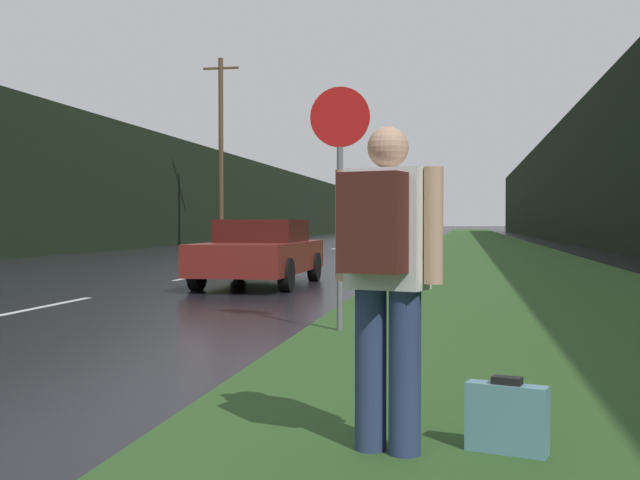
# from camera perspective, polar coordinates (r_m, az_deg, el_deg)

# --- Properties ---
(grass_verge) EXTENTS (6.00, 240.00, 0.02)m
(grass_verge) POSITION_cam_1_polar(r_m,az_deg,el_deg) (42.54, 11.74, -0.47)
(grass_verge) COLOR #2D5123
(grass_verge) RESTS_ON ground_plane
(lane_stripe_b) EXTENTS (0.12, 3.00, 0.01)m
(lane_stripe_b) POSITION_cam_1_polar(r_m,az_deg,el_deg) (12.65, -19.15, -4.51)
(lane_stripe_b) COLOR silver
(lane_stripe_b) RESTS_ON ground_plane
(lane_stripe_c) EXTENTS (0.12, 3.00, 0.01)m
(lane_stripe_c) POSITION_cam_1_polar(r_m,az_deg,el_deg) (19.04, -8.78, -2.55)
(lane_stripe_c) COLOR silver
(lane_stripe_c) RESTS_ON ground_plane
(lane_stripe_d) EXTENTS (0.12, 3.00, 0.01)m
(lane_stripe_d) POSITION_cam_1_polar(r_m,az_deg,el_deg) (25.75, -3.71, -1.56)
(lane_stripe_d) COLOR silver
(lane_stripe_d) RESTS_ON ground_plane
(lane_stripe_e) EXTENTS (0.12, 3.00, 0.01)m
(lane_stripe_e) POSITION_cam_1_polar(r_m,az_deg,el_deg) (32.58, -0.76, -0.97)
(lane_stripe_e) COLOR silver
(lane_stripe_e) RESTS_ON ground_plane
(lane_stripe_f) EXTENTS (0.12, 3.00, 0.01)m
(lane_stripe_f) POSITION_cam_1_polar(r_m,az_deg,el_deg) (39.47, 1.16, -0.59)
(lane_stripe_f) COLOR silver
(lane_stripe_f) RESTS_ON ground_plane
(treeline_far_side) EXTENTS (2.00, 140.00, 5.93)m
(treeline_far_side) POSITION_cam_1_polar(r_m,az_deg,el_deg) (55.07, -7.31, 3.00)
(treeline_far_side) COLOR black
(treeline_far_side) RESTS_ON ground_plane
(treeline_near_side) EXTENTS (2.00, 140.00, 7.90)m
(treeline_near_side) POSITION_cam_1_polar(r_m,az_deg,el_deg) (53.06, 17.97, 4.08)
(treeline_near_side) COLOR black
(treeline_near_side) RESTS_ON ground_plane
(utility_pole_far) EXTENTS (1.80, 0.24, 9.38)m
(utility_pole_far) POSITION_cam_1_polar(r_m,az_deg,el_deg) (40.09, -7.06, 6.33)
(utility_pole_far) COLOR #4C3823
(utility_pole_far) RESTS_ON ground_plane
(stop_sign) EXTENTS (0.69, 0.07, 2.81)m
(stop_sign) POSITION_cam_1_polar(r_m,az_deg,el_deg) (9.18, 1.42, 4.21)
(stop_sign) COLOR slate
(stop_sign) RESTS_ON ground_plane
(hitchhiker_with_backpack) EXTENTS (0.59, 0.50, 1.77)m
(hitchhiker_with_backpack) POSITION_cam_1_polar(r_m,az_deg,el_deg) (4.27, 4.65, -1.98)
(hitchhiker_with_backpack) COLOR navy
(hitchhiker_with_backpack) RESTS_ON ground_plane
(suitcase) EXTENTS (0.45, 0.24, 0.43)m
(suitcase) POSITION_cam_1_polar(r_m,az_deg,el_deg) (4.51, 13.14, -12.31)
(suitcase) COLOR #6093A8
(suitcase) RESTS_ON ground_plane
(car_passing_near) EXTENTS (1.89, 4.45, 1.32)m
(car_passing_near) POSITION_cam_1_polar(r_m,az_deg,el_deg) (16.07, -4.25, -0.84)
(car_passing_near) COLOR maroon
(car_passing_near) RESTS_ON ground_plane
(car_passing_far) EXTENTS (1.92, 4.29, 1.32)m
(car_passing_far) POSITION_cam_1_polar(r_m,az_deg,el_deg) (34.30, 3.47, 0.25)
(car_passing_far) COLOR #4C514C
(car_passing_far) RESTS_ON ground_plane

